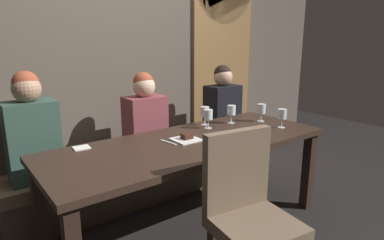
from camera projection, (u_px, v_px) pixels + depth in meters
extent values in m
plane|color=black|center=(192.00, 228.00, 2.67)|extent=(9.00, 9.00, 0.00)
cube|color=brown|center=(116.00, 37.00, 3.25)|extent=(6.00, 0.12, 3.00)
cube|color=olive|center=(222.00, 75.00, 4.10)|extent=(0.90, 0.05, 2.10)
cube|color=black|center=(308.00, 171.00, 2.92)|extent=(0.08, 0.08, 0.69)
cube|color=black|center=(40.00, 211.00, 2.24)|extent=(0.08, 0.08, 0.69)
cube|color=black|center=(249.00, 150.00, 3.46)|extent=(0.08, 0.08, 0.69)
cube|color=#302119|center=(191.00, 143.00, 2.49)|extent=(2.20, 0.84, 0.04)
cube|color=#4A3C2E|center=(147.00, 179.00, 3.16)|extent=(2.50, 0.40, 0.35)
cube|color=brown|center=(146.00, 157.00, 3.11)|extent=(2.50, 0.44, 0.10)
cylinder|color=#302119|center=(252.00, 240.00, 2.15)|extent=(0.04, 0.04, 0.42)
cube|color=brown|center=(256.00, 228.00, 1.85)|extent=(0.50, 0.50, 0.08)
cube|color=brown|center=(237.00, 169.00, 1.94)|extent=(0.44, 0.12, 0.48)
cube|color=#2D473D|center=(33.00, 141.00, 2.44)|extent=(0.36, 0.24, 0.60)
sphere|color=tan|center=(26.00, 89.00, 2.34)|extent=(0.20, 0.20, 0.20)
sphere|color=brown|center=(25.00, 84.00, 2.34)|extent=(0.18, 0.18, 0.18)
cube|color=brown|center=(145.00, 125.00, 3.03)|extent=(0.36, 0.24, 0.53)
sphere|color=#DBB293|center=(144.00, 86.00, 2.95)|extent=(0.20, 0.20, 0.20)
sphere|color=brown|center=(143.00, 82.00, 2.95)|extent=(0.18, 0.18, 0.18)
cube|color=black|center=(222.00, 111.00, 3.59)|extent=(0.36, 0.24, 0.55)
sphere|color=tan|center=(223.00, 77.00, 3.51)|extent=(0.20, 0.20, 0.20)
sphere|color=black|center=(223.00, 73.00, 3.50)|extent=(0.18, 0.18, 0.18)
cylinder|color=silver|center=(281.00, 127.00, 2.84)|extent=(0.06, 0.06, 0.00)
cylinder|color=silver|center=(281.00, 123.00, 2.84)|extent=(0.01, 0.01, 0.07)
cylinder|color=silver|center=(282.00, 114.00, 2.82)|extent=(0.08, 0.08, 0.08)
cylinder|color=maroon|center=(282.00, 116.00, 2.82)|extent=(0.07, 0.07, 0.04)
cylinder|color=silver|center=(261.00, 121.00, 3.06)|extent=(0.06, 0.06, 0.00)
cylinder|color=silver|center=(261.00, 117.00, 3.05)|extent=(0.01, 0.01, 0.07)
cylinder|color=silver|center=(261.00, 109.00, 3.03)|extent=(0.08, 0.08, 0.08)
cylinder|color=silver|center=(205.00, 125.00, 2.94)|extent=(0.06, 0.06, 0.00)
cylinder|color=silver|center=(205.00, 120.00, 2.93)|extent=(0.01, 0.01, 0.07)
cylinder|color=silver|center=(205.00, 112.00, 2.91)|extent=(0.08, 0.08, 0.08)
cylinder|color=gold|center=(205.00, 114.00, 2.91)|extent=(0.07, 0.07, 0.03)
cylinder|color=silver|center=(208.00, 128.00, 2.82)|extent=(0.06, 0.06, 0.00)
cylinder|color=silver|center=(208.00, 124.00, 2.81)|extent=(0.01, 0.01, 0.07)
cylinder|color=silver|center=(208.00, 114.00, 2.80)|extent=(0.08, 0.08, 0.08)
cylinder|color=silver|center=(231.00, 123.00, 3.00)|extent=(0.06, 0.06, 0.00)
cylinder|color=silver|center=(231.00, 119.00, 2.99)|extent=(0.01, 0.01, 0.07)
cylinder|color=silver|center=(231.00, 110.00, 2.97)|extent=(0.08, 0.08, 0.08)
cylinder|color=white|center=(222.00, 145.00, 2.37)|extent=(0.12, 0.12, 0.01)
cylinder|color=white|center=(222.00, 141.00, 2.36)|extent=(0.06, 0.06, 0.06)
cylinder|color=brown|center=(223.00, 138.00, 2.36)|extent=(0.05, 0.05, 0.01)
cube|color=white|center=(186.00, 140.00, 2.50)|extent=(0.19, 0.19, 0.01)
cube|color=#381E14|center=(187.00, 136.00, 2.50)|extent=(0.08, 0.06, 0.04)
cube|color=silver|center=(168.00, 142.00, 2.44)|extent=(0.04, 0.17, 0.01)
cube|color=silver|center=(81.00, 148.00, 2.31)|extent=(0.12, 0.11, 0.01)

